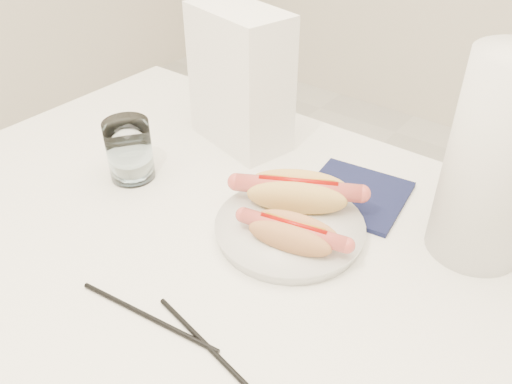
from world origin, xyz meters
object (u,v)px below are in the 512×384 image
Objects in this scene: hotdog_right at (293,233)px; paper_towel_roll at (497,162)px; plate at (290,230)px; water_glass at (129,150)px; hotdog_left at (298,192)px; table at (237,263)px; napkin_box at (240,79)px.

paper_towel_roll reaches higher than hotdog_right.
paper_towel_roll is (0.23, 0.14, 0.14)m from plate.
water_glass is 0.36× the size of paper_towel_roll.
water_glass is (-0.34, -0.01, 0.02)m from hotdog_right.
hotdog_right is at bearing -88.29° from hotdog_left.
hotdog_left is at bearing 16.70° from water_glass.
plate is 0.06m from hotdog_left.
hotdog_left is 1.17× the size of hotdog_right.
water_glass reaches higher than hotdog_left.
hotdog_right reaches higher than plate.
table is 0.35m from napkin_box.
table is 0.14m from hotdog_right.
plate is 1.38× the size of hotdog_right.
napkin_box is at bearing 120.87° from hotdog_left.
paper_towel_roll reaches higher than plate.
paper_towel_roll is (0.48, -0.04, 0.02)m from napkin_box.
hotdog_left is 0.62× the size of paper_towel_roll.
paper_towel_roll is (0.30, 0.20, 0.21)m from table.
plate is at bearing 117.02° from hotdog_right.
plate is 0.31m from paper_towel_roll.
plate is 0.74× the size of paper_towel_roll.
hotdog_right reaches higher than table.
hotdog_left is at bearing -16.92° from napkin_box.
napkin_box is 0.48m from paper_towel_roll.
table is 4.62× the size of napkin_box.
hotdog_left is 1.71× the size of water_glass.
plate is 0.32m from water_glass.
napkin_box is at bearing 143.13° from plate.
table is 0.41m from paper_towel_roll.
plate is at bearing -148.48° from paper_towel_roll.
paper_towel_roll reaches higher than hotdog_left.
water_glass is at bearing 168.39° from hotdog_right.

